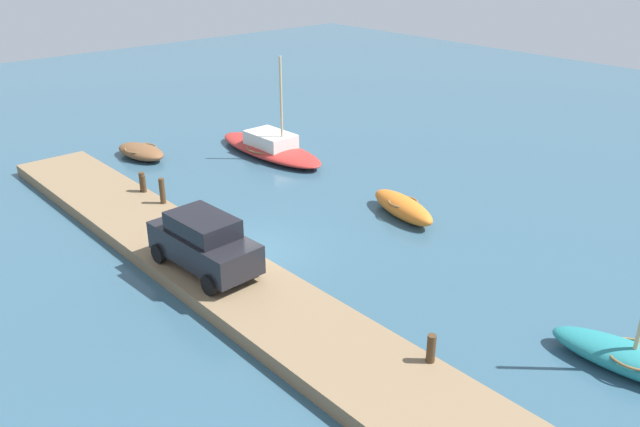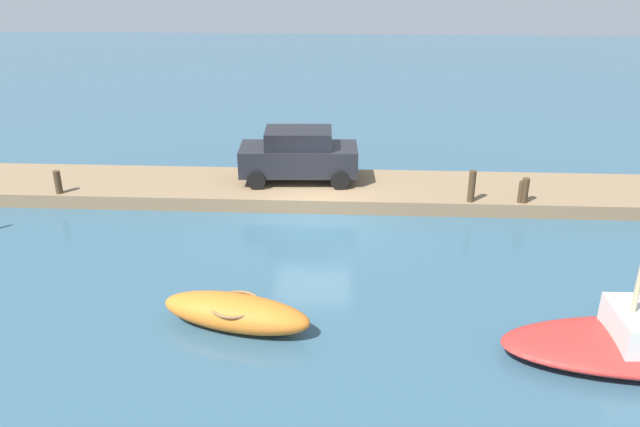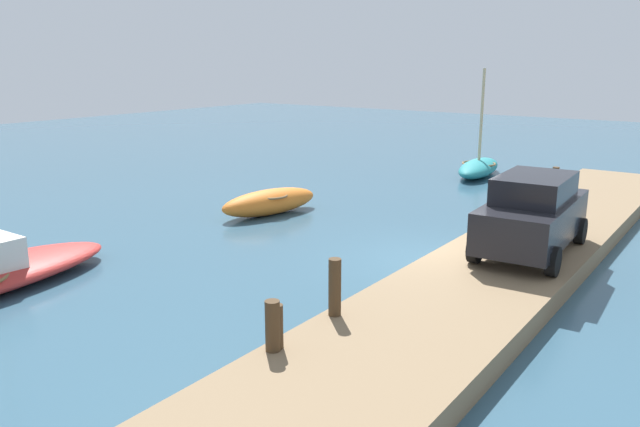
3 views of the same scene
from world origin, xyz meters
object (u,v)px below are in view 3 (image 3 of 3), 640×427
object	(u,v)px
mooring_post_west	(273,326)
mooring_post_mid_west	(277,326)
rowboat_teal	(479,167)
mooring_post_mid_east	(335,287)
mooring_post_east	(555,178)
parked_car	(533,214)
rowboat_orange	(270,202)

from	to	relation	value
mooring_post_west	mooring_post_mid_west	world-z (taller)	mooring_post_west
rowboat_teal	mooring_post_mid_west	bearing A→B (deg)	-176.24
mooring_post_mid_east	mooring_post_west	bearing A→B (deg)	180.00
rowboat_teal	mooring_post_mid_west	distance (m)	18.94
mooring_post_mid_east	mooring_post_east	world-z (taller)	mooring_post_mid_east
mooring_post_mid_east	mooring_post_east	xyz separation A→B (m)	(13.59, 0.00, -0.13)
mooring_post_mid_east	parked_car	world-z (taller)	parked_car
mooring_post_mid_west	parked_car	distance (m)	7.49
rowboat_teal	mooring_post_mid_west	world-z (taller)	rowboat_teal
rowboat_teal	mooring_post_west	world-z (taller)	rowboat_teal
mooring_post_mid_west	mooring_post_mid_east	size ratio (longest dim) A/B	0.69
rowboat_orange	mooring_post_mid_east	xyz separation A→B (m)	(-6.45, -6.93, 0.57)
mooring_post_mid_west	mooring_post_west	bearing A→B (deg)	180.00
rowboat_orange	parked_car	world-z (taller)	parked_car
mooring_post_west	mooring_post_mid_west	bearing A→B (deg)	0.00
mooring_post_east	parked_car	bearing A→B (deg)	-168.34
parked_car	mooring_post_west	bearing A→B (deg)	164.76
mooring_post_west	mooring_post_mid_east	xyz separation A→B (m)	(1.69, 0.00, 0.11)
mooring_post_west	mooring_post_mid_west	size ratio (longest dim) A/B	1.14
mooring_post_east	parked_car	world-z (taller)	parked_car
mooring_post_mid_east	mooring_post_mid_west	bearing A→B (deg)	180.00
mooring_post_east	parked_car	size ratio (longest dim) A/B	0.19
rowboat_teal	parked_car	xyz separation A→B (m)	(-11.21, -5.70, 1.02)
rowboat_orange	parked_car	bearing A→B (deg)	-82.06
rowboat_teal	mooring_post_west	xyz separation A→B (m)	(-18.60, -4.08, 0.49)
rowboat_teal	parked_car	world-z (taller)	rowboat_teal
rowboat_orange	mooring_post_west	world-z (taller)	mooring_post_west
rowboat_orange	mooring_post_mid_east	bearing A→B (deg)	-120.00
mooring_post_east	mooring_post_mid_east	bearing A→B (deg)	180.00
mooring_post_mid_east	mooring_post_east	bearing A→B (deg)	0.00
rowboat_orange	mooring_post_east	xyz separation A→B (m)	(7.14, -6.93, 0.44)
rowboat_orange	mooring_post_mid_east	size ratio (longest dim) A/B	3.58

